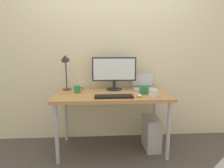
# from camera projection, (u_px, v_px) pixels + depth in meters

# --- Properties ---
(ground_plane) EXTENTS (6.00, 6.00, 0.00)m
(ground_plane) POSITION_uv_depth(u_px,v_px,m) (112.00, 149.00, 2.52)
(ground_plane) COLOR #4C4742
(back_wall) EXTENTS (4.40, 0.04, 2.60)m
(back_wall) POSITION_uv_depth(u_px,v_px,m) (110.00, 50.00, 2.69)
(back_wall) COLOR beige
(back_wall) RESTS_ON ground_plane
(desk) EXTENTS (1.41, 0.70, 0.76)m
(desk) POSITION_uv_depth(u_px,v_px,m) (112.00, 99.00, 2.39)
(desk) COLOR #B7844C
(desk) RESTS_ON ground_plane
(monitor) EXTENTS (0.59, 0.20, 0.44)m
(monitor) POSITION_uv_depth(u_px,v_px,m) (114.00, 71.00, 2.55)
(monitor) COLOR #232328
(monitor) RESTS_ON desk
(laptop) EXTENTS (0.32, 0.28, 0.22)m
(laptop) POSITION_uv_depth(u_px,v_px,m) (144.00, 85.00, 2.63)
(laptop) COLOR #B2B2B7
(laptop) RESTS_ON desk
(desk_lamp) EXTENTS (0.11, 0.16, 0.50)m
(desk_lamp) POSITION_uv_depth(u_px,v_px,m) (65.00, 64.00, 2.50)
(desk_lamp) COLOR #333338
(desk_lamp) RESTS_ON desk
(keyboard) EXTENTS (0.44, 0.14, 0.02)m
(keyboard) POSITION_uv_depth(u_px,v_px,m) (114.00, 96.00, 2.17)
(keyboard) COLOR black
(keyboard) RESTS_ON desk
(mouse) EXTENTS (0.06, 0.09, 0.03)m
(mouse) POSITION_uv_depth(u_px,v_px,m) (139.00, 95.00, 2.20)
(mouse) COLOR silver
(mouse) RESTS_ON desk
(coffee_mug) EXTENTS (0.11, 0.08, 0.09)m
(coffee_mug) POSITION_uv_depth(u_px,v_px,m) (77.00, 89.00, 2.41)
(coffee_mug) COLOR #268C4C
(coffee_mug) RESTS_ON desk
(glass_cup) EXTENTS (0.12, 0.09, 0.09)m
(glass_cup) POSITION_uv_depth(u_px,v_px,m) (154.00, 93.00, 2.18)
(glass_cup) COLOR silver
(glass_cup) RESTS_ON desk
(photo_frame) EXTENTS (0.11, 0.03, 0.09)m
(photo_frame) POSITION_uv_depth(u_px,v_px,m) (144.00, 91.00, 2.32)
(photo_frame) COLOR #268C4C
(photo_frame) RESTS_ON desk
(computer_tower) EXTENTS (0.18, 0.36, 0.42)m
(computer_tower) POSITION_uv_depth(u_px,v_px,m) (151.00, 133.00, 2.51)
(computer_tower) COLOR #B2B2B7
(computer_tower) RESTS_ON ground_plane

